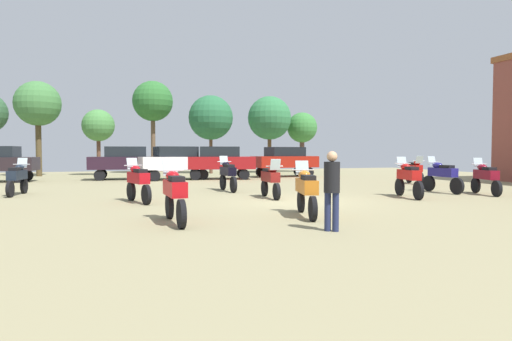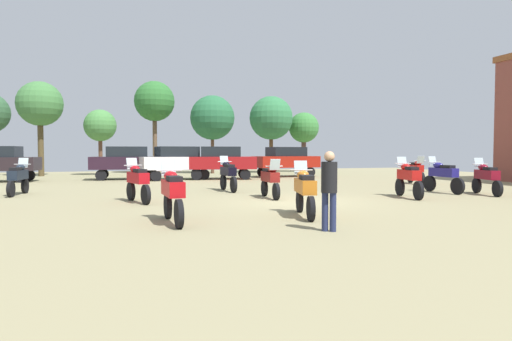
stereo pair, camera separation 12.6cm
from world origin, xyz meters
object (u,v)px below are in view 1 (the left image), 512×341
object	(u,v)px
car_1	(285,159)
tree_8	(38,104)
motorcycle_4	(228,174)
tree_5	(153,102)
motorcycle_6	(442,175)
tree_2	(211,118)
motorcycle_10	(485,177)
car_5	(219,160)
motorcycle_7	(175,192)
motorcycle_5	(415,170)
car_2	(176,160)
person_1	(332,185)
tree_6	(98,126)
motorcycle_8	(271,179)
motorcycle_1	(408,178)
tree_7	(270,118)
tree_3	(302,128)
motorcycle_11	(306,189)
motorcycle_3	(17,177)
car_4	(126,160)
motorcycle_12	(138,181)

from	to	relation	value
car_1	tree_8	distance (m)	17.28
motorcycle_4	tree_5	distance (m)	17.11
motorcycle_6	tree_2	distance (m)	19.74
motorcycle_4	motorcycle_10	world-z (taller)	motorcycle_4
car_5	tree_8	size ratio (longest dim) A/B	0.70
motorcycle_7	motorcycle_10	xyz separation A→B (m)	(12.57, 3.30, -0.02)
motorcycle_5	car_2	xyz separation A→B (m)	(-11.62, 7.06, 0.45)
motorcycle_5	car_2	distance (m)	13.61
person_1	tree_6	world-z (taller)	tree_6
motorcycle_10	person_1	size ratio (longest dim) A/B	1.25
motorcycle_8	tree_2	world-z (taller)	tree_2
motorcycle_7	tree_2	xyz separation A→B (m)	(5.56, 22.98, 3.57)
motorcycle_10	motorcycle_1	bearing A→B (deg)	-161.67
person_1	tree_7	size ratio (longest dim) A/B	0.28
motorcycle_4	tree_3	xyz separation A→B (m)	(10.11, 15.35, 2.89)
tree_5	tree_7	world-z (taller)	tree_5
tree_2	tree_5	distance (m)	4.60
car_1	tree_7	size ratio (longest dim) A/B	0.74
car_5	tree_5	distance (m)	9.98
motorcycle_7	motorcycle_11	world-z (taller)	motorcycle_7
car_5	tree_5	bearing A→B (deg)	31.79
car_2	tree_6	bearing A→B (deg)	25.55
motorcycle_3	person_1	distance (m)	13.32
motorcycle_7	motorcycle_6	bearing A→B (deg)	18.01
car_5	motorcycle_7	bearing A→B (deg)	173.67
tree_2	tree_8	size ratio (longest dim) A/B	0.93
motorcycle_8	motorcycle_10	world-z (taller)	motorcycle_10
motorcycle_5	tree_8	xyz separation A→B (m)	(-20.12, 13.67, 4.19)
motorcycle_1	motorcycle_6	distance (m)	2.84
car_1	car_2	distance (m)	7.46
motorcycle_1	tree_2	world-z (taller)	tree_2
tree_2	tree_5	xyz separation A→B (m)	(-4.28, 1.18, 1.21)
motorcycle_3	motorcycle_8	world-z (taller)	motorcycle_3
motorcycle_1	car_4	xyz separation A→B (m)	(-9.80, 13.94, 0.43)
tree_8	tree_7	bearing A→B (deg)	-0.47
car_2	motorcycle_12	bearing A→B (deg)	157.72
tree_3	person_1	bearing A→B (deg)	-112.07
motorcycle_3	motorcycle_5	bearing A→B (deg)	8.41
tree_5	tree_3	bearing A→B (deg)	-4.57
car_1	car_2	xyz separation A→B (m)	(-7.40, -0.98, 0.00)
motorcycle_4	tree_8	xyz separation A→B (m)	(-9.71, 14.84, 4.17)
tree_7	motorcycle_10	bearing A→B (deg)	-83.03
motorcycle_8	tree_7	xyz separation A→B (m)	(6.19, 17.92, 3.64)
car_2	car_4	distance (m)	3.07
motorcycle_6	motorcycle_5	bearing A→B (deg)	63.51
car_5	tree_3	bearing A→B (deg)	-39.68
tree_2	motorcycle_7	bearing A→B (deg)	-103.61
car_2	tree_5	size ratio (longest dim) A/B	0.64
motorcycle_6	car_1	distance (m)	12.75
motorcycle_11	tree_3	bearing A→B (deg)	79.92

